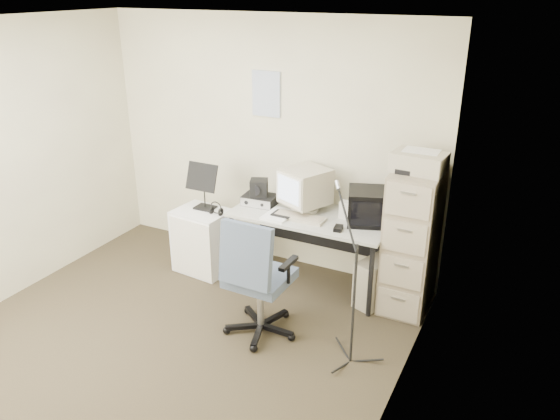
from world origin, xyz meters
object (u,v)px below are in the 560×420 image
at_px(filing_cabinet, 412,241).
at_px(desk, 311,249).
at_px(side_cart, 203,240).
at_px(office_chair, 260,275).

height_order(filing_cabinet, desk, filing_cabinet).
height_order(desk, side_cart, desk).
bearing_deg(office_chair, desk, 88.76).
bearing_deg(filing_cabinet, side_cart, -172.61).
distance_m(filing_cabinet, office_chair, 1.39).
distance_m(filing_cabinet, desk, 0.99).
height_order(filing_cabinet, side_cart, filing_cabinet).
bearing_deg(side_cart, filing_cabinet, 12.66).
xyz_separation_m(office_chair, side_cart, (-1.04, 0.70, -0.22)).
bearing_deg(desk, office_chair, -92.66).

